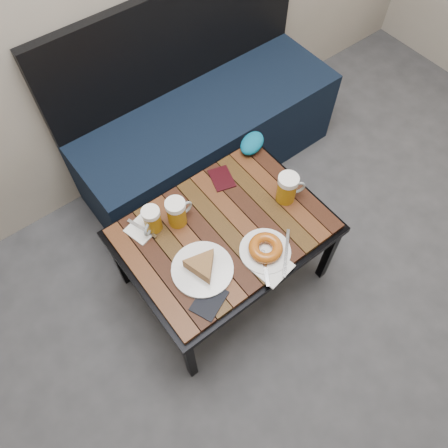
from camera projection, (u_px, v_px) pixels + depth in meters
bench at (205, 130)px, 2.32m from camera, size 1.40×0.50×0.95m
cafe_table at (224, 233)px, 1.81m from camera, size 0.84×0.62×0.47m
beer_mug_left at (152, 220)px, 1.72m from camera, size 0.11×0.10×0.12m
beer_mug_centre at (177, 212)px, 1.73m from camera, size 0.12×0.08×0.13m
beer_mug_right at (288, 188)px, 1.79m from camera, size 0.13×0.11×0.14m
plate_pie at (202, 267)px, 1.65m from camera, size 0.24×0.24×0.07m
plate_bagel at (266, 249)px, 1.69m from camera, size 0.24×0.24×0.06m
napkin_left at (142, 229)px, 1.76m from camera, size 0.13×0.14×0.01m
napkin_right at (273, 268)px, 1.67m from camera, size 0.15×0.13×0.01m
passport_navy at (209, 301)px, 1.60m from camera, size 0.16×0.14×0.01m
passport_burgundy at (222, 178)px, 1.90m from camera, size 0.12×0.14×0.01m
knit_pouch at (252, 143)px, 1.97m from camera, size 0.17×0.14×0.06m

